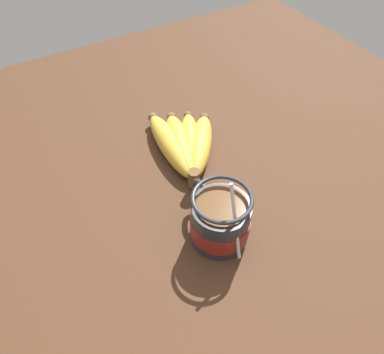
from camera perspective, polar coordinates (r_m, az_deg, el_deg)
table at (r=64.69cm, az=3.36°, el=-3.74°), size 117.65×117.65×3.65cm
coffee_mug at (r=55.17cm, az=4.24°, el=-6.60°), size 13.33×8.83×13.85cm
banana_bunch at (r=68.76cm, az=-1.10°, el=5.00°), size 20.60×13.90×4.44cm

